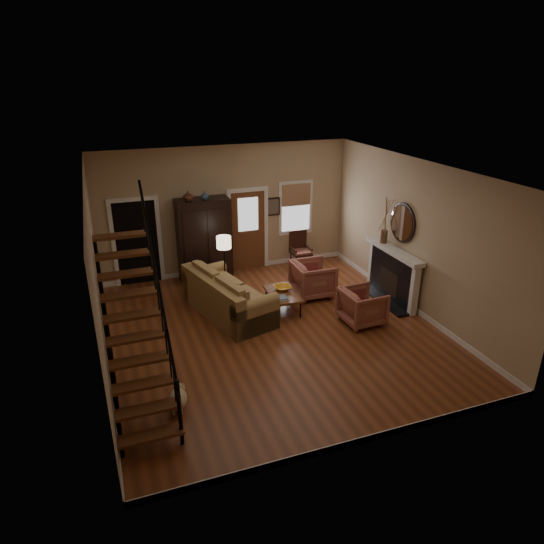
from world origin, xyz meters
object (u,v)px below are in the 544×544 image
object	(u,v)px
sofa	(228,295)
armchair_left	(362,306)
armoire	(204,240)
armchair_right	(313,279)
coffee_table	(283,301)
side_chair	(301,251)
floor_lamp	(225,266)

from	to	relation	value
sofa	armchair_left	world-z (taller)	sofa
armoire	armchair_left	bearing A→B (deg)	-53.08
armchair_left	armchair_right	size ratio (longest dim) A/B	0.91
armoire	armchair_left	xyz separation A→B (m)	(2.58, -3.43, -0.67)
coffee_table	armchair_left	world-z (taller)	armchair_left
coffee_table	side_chair	size ratio (longest dim) A/B	1.07
floor_lamp	side_chair	bearing A→B (deg)	21.37
floor_lamp	armoire	bearing A→B (deg)	101.20
coffee_table	side_chair	world-z (taller)	side_chair
side_chair	floor_lamp	bearing A→B (deg)	-158.63
sofa	floor_lamp	distance (m)	1.02
armoire	coffee_table	xyz separation A→B (m)	(1.22, -2.30, -0.84)
armchair_right	coffee_table	bearing A→B (deg)	117.16
armchair_right	armchair_left	bearing A→B (deg)	-164.43
armchair_right	floor_lamp	distance (m)	2.09
armoire	floor_lamp	distance (m)	1.18
coffee_table	armchair_left	size ratio (longest dim) A/B	1.30
armoire	armchair_left	distance (m)	4.34
coffee_table	floor_lamp	bearing A→B (deg)	130.18
armchair_right	floor_lamp	xyz separation A→B (m)	(-1.94, 0.72, 0.31)
floor_lamp	armchair_left	bearing A→B (deg)	-44.53
sofa	armchair_right	world-z (taller)	sofa
armchair_left	floor_lamp	xyz separation A→B (m)	(-2.36, 2.32, 0.35)
armchair_left	side_chair	distance (m)	3.23
coffee_table	floor_lamp	size ratio (longest dim) A/B	0.74
side_chair	sofa	bearing A→B (deg)	-143.31
armoire	sofa	world-z (taller)	armoire
armchair_right	sofa	bearing A→B (deg)	97.37
armoire	floor_lamp	size ratio (longest dim) A/B	1.43
floor_lamp	side_chair	xyz separation A→B (m)	(2.33, 0.91, -0.22)
sofa	armchair_left	size ratio (longest dim) A/B	2.89
sofa	floor_lamp	bearing A→B (deg)	63.77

